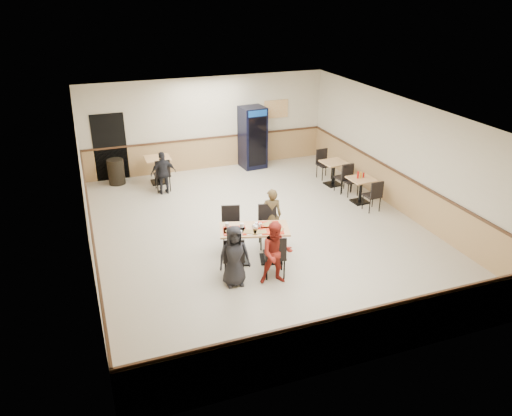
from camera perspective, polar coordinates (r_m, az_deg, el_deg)
name	(u,v)px	position (r m, az deg, el deg)	size (l,w,h in m)	color
ground	(261,231)	(12.49, 0.56, -2.68)	(10.00, 10.00, 0.00)	beige
room_shell	(287,169)	(15.04, 3.51, 4.52)	(10.00, 10.00, 10.00)	silver
main_table	(254,239)	(10.98, -0.20, -3.60)	(1.64, 1.11, 0.80)	black
main_chairs	(252,240)	(10.99, -0.47, -3.73)	(1.74, 2.04, 1.02)	black
diner_woman_left	(234,256)	(10.10, -2.51, -5.50)	(0.64, 0.42, 1.32)	black
diner_woman_right	(276,253)	(10.15, 2.35, -5.18)	(0.66, 0.52, 1.36)	maroon
diner_man_opposite	(271,215)	(11.77, 1.78, -0.84)	(0.49, 0.32, 1.34)	#4F3D22
lone_diner	(163,173)	(14.74, -10.54, 3.96)	(0.75, 0.31, 1.27)	black
tabletop_clutter	(252,229)	(10.78, -0.44, -2.40)	(1.35, 0.79, 0.12)	red
side_table_near	(361,186)	(14.25, 11.91, 2.43)	(0.71, 0.71, 0.72)	black
side_table_near_chair_south	(372,195)	(13.81, 13.12, 1.49)	(0.42, 0.42, 0.91)	black
side_table_near_chair_north	(350,180)	(14.71, 10.75, 3.15)	(0.42, 0.42, 0.91)	black
side_table_far	(334,170)	(15.36, 8.87, 4.37)	(0.75, 0.75, 0.74)	black
side_table_far_chair_south	(343,177)	(14.89, 9.94, 3.53)	(0.44, 0.44, 0.94)	black
side_table_far_chair_north	(325,164)	(15.86, 7.85, 4.99)	(0.44, 0.44, 0.94)	black
condiment_caddy	(360,175)	(14.16, 11.81, 3.72)	(0.23, 0.06, 0.20)	#B1140C
back_table	(158,166)	(15.63, -11.12, 4.72)	(0.76, 0.76, 0.81)	black
back_table_chair_lone	(162,174)	(15.04, -10.69, 3.85)	(0.48, 0.48, 1.03)	black
pepsi_cooler	(253,137)	(16.60, -0.38, 8.07)	(0.83, 0.84, 2.03)	black
trash_bin	(116,172)	(15.89, -15.69, 4.02)	(0.50, 0.50, 0.78)	black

